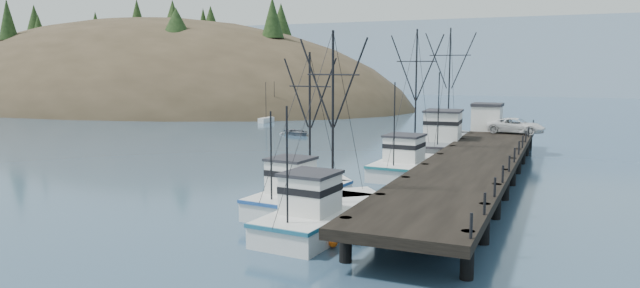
% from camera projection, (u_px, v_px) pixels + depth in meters
% --- Properties ---
extents(ground, '(400.00, 400.00, 0.00)m').
position_uv_depth(ground, '(186.00, 214.00, 33.05)').
color(ground, navy).
rests_on(ground, ground).
extents(pier, '(6.00, 44.00, 2.00)m').
position_uv_depth(pier, '(475.00, 160.00, 41.87)').
color(pier, black).
rests_on(pier, ground).
extents(headland, '(134.80, 78.00, 51.00)m').
position_uv_depth(headland, '(128.00, 123.00, 134.65)').
color(headland, '#382D1E').
rests_on(headland, ground).
extents(distant_ridge, '(360.00, 40.00, 26.00)m').
position_uv_depth(distant_ridge, '(533.00, 94.00, 183.75)').
color(distant_ridge, '#9EB2C6').
rests_on(distant_ridge, ground).
extents(distant_ridge_far, '(180.00, 25.00, 18.00)m').
position_uv_depth(distant_ridge_far, '(396.00, 90.00, 217.07)').
color(distant_ridge_far, silver).
rests_on(distant_ridge_far, ground).
extents(moored_sailboats, '(21.99, 15.25, 6.35)m').
position_uv_depth(moored_sailboats, '(227.00, 115.00, 97.14)').
color(moored_sailboats, silver).
rests_on(moored_sailboats, ground).
extents(trawler_near, '(4.16, 10.48, 10.70)m').
position_uv_depth(trawler_near, '(324.00, 214.00, 29.83)').
color(trawler_near, silver).
rests_on(trawler_near, ground).
extents(trawler_mid, '(3.99, 9.58, 9.69)m').
position_uv_depth(trawler_mid, '(303.00, 195.00, 34.22)').
color(trawler_mid, silver).
rests_on(trawler_mid, ground).
extents(trawler_far, '(4.29, 11.63, 11.83)m').
position_uv_depth(trawler_far, '(410.00, 163.00, 45.75)').
color(trawler_far, silver).
rests_on(trawler_far, ground).
extents(work_vessel, '(5.18, 14.87, 12.52)m').
position_uv_depth(work_vessel, '(445.00, 144.00, 54.05)').
color(work_vessel, slate).
rests_on(work_vessel, ground).
extents(pier_shed, '(3.00, 3.20, 2.80)m').
position_uv_depth(pier_shed, '(487.00, 117.00, 58.60)').
color(pier_shed, silver).
rests_on(pier_shed, pier).
extents(pickup_truck, '(5.67, 3.09, 1.51)m').
position_uv_depth(pickup_truck, '(516.00, 126.00, 55.99)').
color(pickup_truck, silver).
rests_on(pickup_truck, pier).
extents(motorboat, '(5.93, 5.62, 1.00)m').
position_uv_depth(motorboat, '(297.00, 135.00, 72.01)').
color(motorboat, slate).
rests_on(motorboat, ground).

